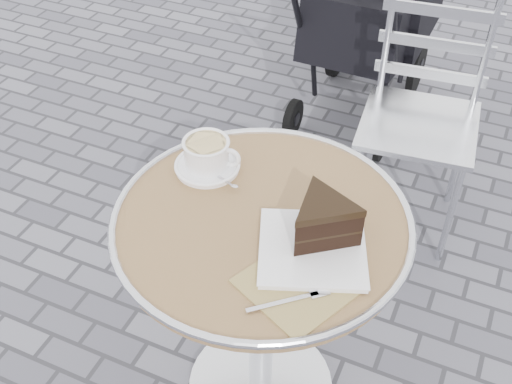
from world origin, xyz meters
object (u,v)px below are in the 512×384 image
at_px(cafe_table, 262,266).
at_px(cappuccino_set, 208,157).
at_px(bistro_chair, 427,89).
at_px(cake_plate_set, 320,228).
at_px(baby_stroller, 370,19).

xyz_separation_m(cafe_table, cappuccino_set, (-0.20, 0.12, 0.20)).
relative_size(cafe_table, bistro_chair, 0.83).
height_order(cafe_table, cake_plate_set, cake_plate_set).
relative_size(bistro_chair, baby_stroller, 0.87).
height_order(bistro_chair, baby_stroller, baby_stroller).
bearing_deg(cappuccino_set, baby_stroller, 80.75).
xyz_separation_m(cake_plate_set, bistro_chair, (0.04, 1.04, -0.24)).
relative_size(cappuccino_set, bistro_chair, 0.21).
bearing_deg(baby_stroller, bistro_chair, -57.47).
bearing_deg(bistro_chair, cake_plate_set, -98.36).
relative_size(cappuccino_set, cake_plate_set, 0.48).
xyz_separation_m(cappuccino_set, bistro_chair, (0.39, 0.90, -0.22)).
xyz_separation_m(cafe_table, baby_stroller, (-0.19, 1.62, -0.11)).
bearing_deg(cappuccino_set, cafe_table, -38.56).
xyz_separation_m(cake_plate_set, baby_stroller, (-0.34, 1.65, -0.33)).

